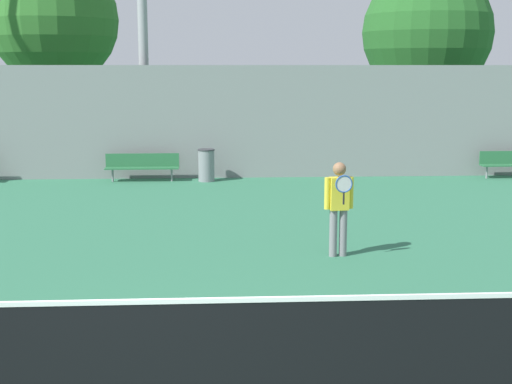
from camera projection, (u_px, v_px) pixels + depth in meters
tennis_net at (154, 349)px, 7.25m from camera, size 11.17×0.09×1.08m
tennis_player at (339, 203)px, 12.75m from camera, size 0.53×0.43×1.72m
bench_courtside_near at (142, 164)px, 21.33m from camera, size 2.19×0.40×0.82m
bench_adjacent_court at (509, 162)px, 21.95m from camera, size 1.82×0.40×0.82m
trash_bin at (206, 165)px, 21.30m from camera, size 0.51×0.51×0.97m
back_fence at (194, 122)px, 21.71m from camera, size 24.23×0.06×3.44m
tree_green_tall at (427, 33)px, 26.81m from camera, size 4.88×4.88×7.10m
tree_green_broad at (54, 21)px, 26.06m from camera, size 4.73×4.73×7.44m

